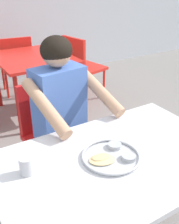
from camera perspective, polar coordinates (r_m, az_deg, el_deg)
table_foreground at (r=1.42m, az=5.61°, el=-11.97°), size 1.21×0.77×0.72m
thali_tray at (r=1.36m, az=4.66°, el=-9.27°), size 0.30×0.30×0.03m
drinking_cup at (r=1.28m, az=-13.19°, el=-10.88°), size 0.07×0.07×0.09m
chair_foreground at (r=2.08m, az=-7.85°, el=-3.16°), size 0.48×0.45×0.85m
diner_foreground at (r=1.81m, az=-4.80°, el=0.12°), size 0.54×0.59×1.21m
table_background_red at (r=3.21m, az=-11.81°, el=10.10°), size 0.82×0.94×0.70m
chair_red_right at (r=3.54m, az=-1.83°, el=10.04°), size 0.51×0.51×0.85m
chair_red_far at (r=3.87m, az=-15.28°, el=10.37°), size 0.48×0.47×0.81m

